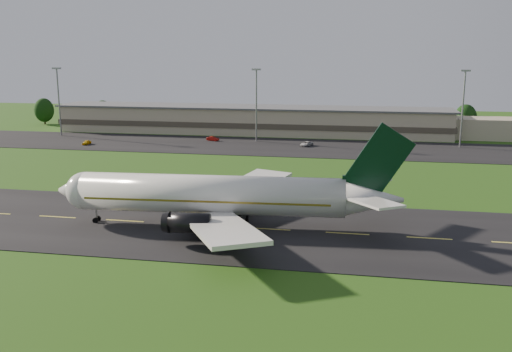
% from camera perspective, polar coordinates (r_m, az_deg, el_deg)
% --- Properties ---
extents(ground, '(360.00, 360.00, 0.00)m').
position_cam_1_polar(ground, '(87.85, -12.98, -4.44)').
color(ground, '#1F4C13').
rests_on(ground, ground).
extents(taxiway, '(220.00, 30.00, 0.10)m').
position_cam_1_polar(taxiway, '(87.83, -12.98, -4.41)').
color(taxiway, black).
rests_on(taxiway, ground).
extents(apron, '(260.00, 30.00, 0.10)m').
position_cam_1_polar(apron, '(154.80, -2.34, 3.09)').
color(apron, black).
rests_on(apron, ground).
extents(airliner, '(51.30, 42.08, 15.57)m').
position_cam_1_polar(airliner, '(82.03, -3.87, -1.96)').
color(airliner, white).
rests_on(airliner, ground).
extents(terminal, '(145.00, 16.00, 8.40)m').
position_cam_1_polar(terminal, '(176.54, 1.46, 5.53)').
color(terminal, tan).
rests_on(terminal, ground).
extents(light_mast_west, '(2.40, 1.20, 20.35)m').
position_cam_1_polar(light_mast_west, '(181.01, -19.16, 7.81)').
color(light_mast_west, gray).
rests_on(light_mast_west, ground).
extents(light_mast_centre, '(2.40, 1.20, 20.35)m').
position_cam_1_polar(light_mast_centre, '(160.06, 0.03, 7.98)').
color(light_mast_centre, gray).
rests_on(light_mast_centre, ground).
extents(light_mast_east, '(2.40, 1.20, 20.35)m').
position_cam_1_polar(light_mast_east, '(159.36, 20.03, 7.22)').
color(light_mast_east, gray).
rests_on(light_mast_east, ground).
extents(tree_line, '(198.04, 9.69, 10.64)m').
position_cam_1_polar(tree_line, '(184.37, 13.68, 5.81)').
color(tree_line, black).
rests_on(tree_line, ground).
extents(service_vehicle_a, '(1.45, 3.46, 1.17)m').
position_cam_1_polar(service_vehicle_a, '(162.28, -16.58, 3.24)').
color(service_vehicle_a, gold).
rests_on(service_vehicle_a, apron).
extents(service_vehicle_b, '(3.86, 2.30, 1.20)m').
position_cam_1_polar(service_vehicle_b, '(162.53, -4.34, 3.74)').
color(service_vehicle_b, maroon).
rests_on(service_vehicle_b, apron).
extents(service_vehicle_c, '(3.74, 4.87, 1.23)m').
position_cam_1_polar(service_vehicle_c, '(153.69, 5.07, 3.24)').
color(service_vehicle_c, beige).
rests_on(service_vehicle_c, apron).
extents(service_vehicle_d, '(5.05, 2.77, 1.39)m').
position_cam_1_polar(service_vehicle_d, '(151.02, 13.79, 2.80)').
color(service_vehicle_d, orange).
rests_on(service_vehicle_d, apron).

